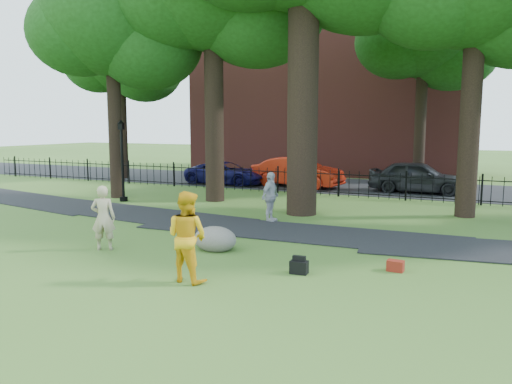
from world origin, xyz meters
The scene contains 15 objects.
ground centered at (0.00, 0.00, 0.00)m, with size 120.00×120.00×0.00m, color #3B5D20.
footpath centered at (1.00, 3.90, 0.00)m, with size 36.00×2.60×0.03m, color black.
street centered at (0.00, 16.00, 0.00)m, with size 80.00×7.00×0.02m, color black.
iron_fence centered at (0.00, 12.00, 0.60)m, with size 44.00×0.04×1.20m.
brick_building centered at (-4.00, 24.00, 6.00)m, with size 18.00×8.00×12.00m, color brown.
woman centered at (-2.93, -0.18, 0.86)m, with size 0.63×0.41×1.72m, color tan.
man centered at (0.50, -1.50, 0.96)m, with size 0.93×0.73×1.92m, color #E9A513.
pedestrian centered at (-0.47, 5.19, 0.85)m, with size 1.00×0.41×1.70m, color #A9A8AD.
boulder centered at (-0.27, 1.04, 0.34)m, with size 1.17×0.89×0.69m, color slate.
lamppost centered at (-8.02, 6.73, 1.71)m, with size 0.34×0.34×3.48m.
backpack centered at (2.46, -0.02, 0.15)m, with size 0.39×0.24×0.29m, color black.
red_bag centered at (4.38, 1.06, 0.12)m, with size 0.36×0.23×0.25m, color maroon.
red_sedan centered at (-2.90, 14.48, 0.79)m, with size 1.67×4.79×1.58m, color red.
navy_van centered at (-6.86, 13.87, 0.62)m, with size 2.06×4.47×1.24m, color #0E0C40.
grey_car centered at (3.14, 14.75, 0.77)m, with size 1.83×4.55×1.55m, color black.
Camera 1 is at (6.11, -10.16, 3.29)m, focal length 35.00 mm.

